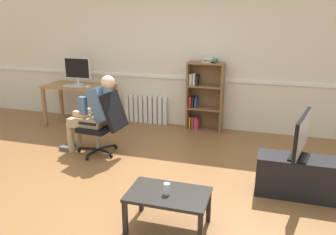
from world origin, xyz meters
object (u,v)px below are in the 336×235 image
tv_stand (296,176)px  tv_screen (302,136)px  coffee_table (168,198)px  person_seated (94,112)px  computer_desk (79,91)px  office_chair (104,122)px  radiator (146,109)px  imac_monitor (77,69)px  computer_mouse (88,87)px  drinking_glass (167,189)px  keyboard (74,86)px  bookshelf (203,97)px

tv_stand → tv_screen: bearing=-13.5°
coffee_table → tv_stand: bearing=39.7°
person_seated → tv_stand: bearing=85.3°
computer_desk → office_chair: office_chair is taller
radiator → tv_screen: 3.41m
computer_desk → imac_monitor: (-0.06, 0.08, 0.40)m
computer_desk → computer_mouse: 0.30m
computer_desk → drinking_glass: (2.57, -2.76, -0.20)m
keyboard → tv_screen: bearing=-21.9°
person_seated → coffee_table: (1.62, -1.52, -0.31)m
office_chair → drinking_glass: bearing=47.7°
computer_mouse → person_seated: size_ratio=0.08×
computer_desk → tv_screen: 4.20m
imac_monitor → drinking_glass: imac_monitor is taller
imac_monitor → bookshelf: size_ratio=0.41×
radiator → tv_screen: bearing=-38.1°
computer_mouse → imac_monitor: bearing=147.4°
keyboard → tv_screen: 4.16m
computer_desk → computer_mouse: size_ratio=13.01×
imac_monitor → tv_screen: 4.30m
keyboard → drinking_glass: bearing=-45.4°
keyboard → office_chair: size_ratio=0.41×
computer_desk → bookshelf: bearing=7.2°
radiator → drinking_glass: size_ratio=7.60×
drinking_glass → computer_desk: bearing=133.0°
computer_desk → computer_mouse: computer_mouse is taller
drinking_glass → coffee_table: bearing=70.1°
computer_mouse → drinking_glass: (2.32, -2.64, -0.32)m
computer_desk → drinking_glass: computer_desk is taller
coffee_table → computer_mouse: bearing=131.6°
imac_monitor → keyboard: size_ratio=1.32×
bookshelf → coffee_table: 3.06m
person_seated → tv_screen: size_ratio=1.58×
radiator → coffee_table: 3.43m
tv_stand → coffee_table: tv_stand is taller
tv_screen → computer_desk: bearing=79.8°
computer_mouse → person_seated: bearing=-57.3°
computer_desk → imac_monitor: bearing=126.4°
tv_stand → drinking_glass: drinking_glass is taller
imac_monitor → office_chair: imac_monitor is taller
bookshelf → office_chair: size_ratio=1.34×
computer_mouse → drinking_glass: size_ratio=0.89×
computer_desk → person_seated: bearing=-51.9°
bookshelf → person_seated: bearing=-132.2°
keyboard → tv_stand: keyboard is taller
office_chair → tv_screen: (2.71, -0.45, 0.22)m
keyboard → person_seated: (0.97, -1.08, -0.11)m
imac_monitor → computer_mouse: 0.46m
imac_monitor → tv_stand: bearing=-24.3°
computer_desk → radiator: (1.19, 0.39, -0.38)m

